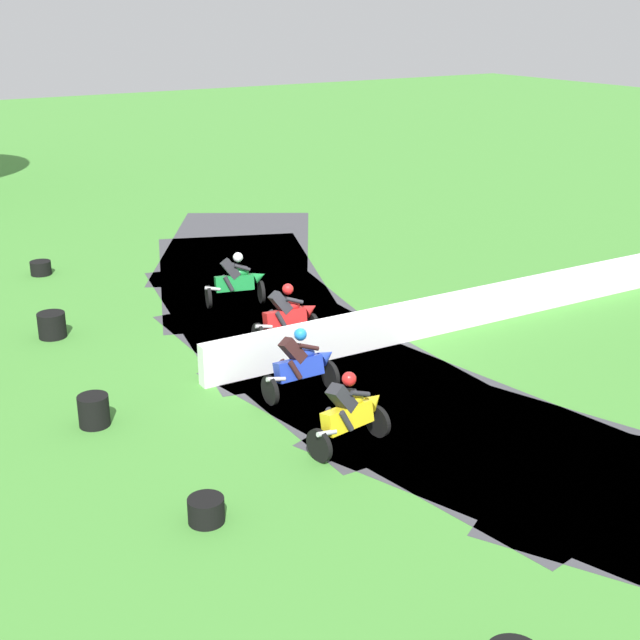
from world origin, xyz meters
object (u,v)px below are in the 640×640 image
Objects in this scene: motorcycle_trailing_blue at (302,364)px; tire_stack_far at (206,510)px; tire_stack_mid_b at (94,411)px; tire_stack_near at (41,268)px; motorcycle_lead_green at (237,280)px; motorcycle_chase_red at (288,315)px; tire_stack_mid_a at (52,325)px; motorcycle_fourth_yellow at (350,412)px.

tire_stack_far is at bearing -138.35° from motorcycle_trailing_blue.
tire_stack_near is at bearing 80.37° from tire_stack_mid_b.
motorcycle_lead_green reaches higher than tire_stack_near.
motorcycle_chase_red is 2.83× the size of tire_stack_mid_b.
motorcycle_trailing_blue is at bearing -103.89° from motorcycle_lead_green.
tire_stack_near is 14.29m from tire_stack_far.
motorcycle_lead_green is 2.85× the size of tire_stack_mid_b.
motorcycle_chase_red reaches higher than tire_stack_far.
motorcycle_lead_green is 5.82m from motorcycle_trailing_blue.
tire_stack_near is 10.33m from tire_stack_mid_b.
motorcycle_lead_green is at bearing 60.58° from tire_stack_far.
tire_stack_mid_b is (-5.41, -4.81, -0.36)m from motorcycle_lead_green.
tire_stack_mid_b is at bearing 95.98° from tire_stack_far.
tire_stack_far is at bearing -91.18° from tire_stack_mid_a.
tire_stack_mid_a is at bearing 110.27° from motorcycle_fourth_yellow.
tire_stack_mid_a is at bearing -102.13° from tire_stack_near.
tire_stack_mid_a and tire_stack_mid_b have the same top height.
motorcycle_lead_green reaches higher than tire_stack_far.
tire_stack_mid_b is (-5.21, -1.80, -0.36)m from motorcycle_chase_red.
tire_stack_mid_b reaches higher than tire_stack_far.
motorcycle_fourth_yellow is at bearing -41.28° from tire_stack_mid_b.
tire_stack_mid_b is at bearing -96.98° from tire_stack_mid_a.
motorcycle_trailing_blue is 2.37m from motorcycle_fourth_yellow.
motorcycle_fourth_yellow reaches higher than tire_stack_mid_b.
motorcycle_chase_red is 7.57m from tire_stack_far.
motorcycle_trailing_blue is (-1.40, -5.65, -0.01)m from motorcycle_lead_green.
motorcycle_trailing_blue is at bearing 80.53° from motorcycle_fourth_yellow.
motorcycle_chase_red is 2.62× the size of tire_stack_mid_a.
motorcycle_lead_green reaches higher than tire_stack_mid_a.
tire_stack_mid_a is 9.03m from tire_stack_far.
motorcycle_trailing_blue is at bearing 41.65° from tire_stack_far.
motorcycle_lead_green is at bearing 41.61° from tire_stack_mid_b.
motorcycle_lead_green is 2.63× the size of tire_stack_mid_a.
motorcycle_trailing_blue is 2.59× the size of tire_stack_mid_a.
motorcycle_chase_red is 5.52m from tire_stack_mid_b.
tire_stack_mid_b is 1.06× the size of tire_stack_far.
tire_stack_far is at bearing -84.02° from tire_stack_mid_b.
motorcycle_lead_green is at bearing 86.16° from motorcycle_chase_red.
tire_stack_mid_b is at bearing -99.63° from tire_stack_near.
tire_stack_mid_a is (-4.80, 0.18, -0.36)m from motorcycle_lead_green.
motorcycle_lead_green is 4.82m from tire_stack_mid_a.
tire_stack_far is at bearing -119.42° from motorcycle_lead_green.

